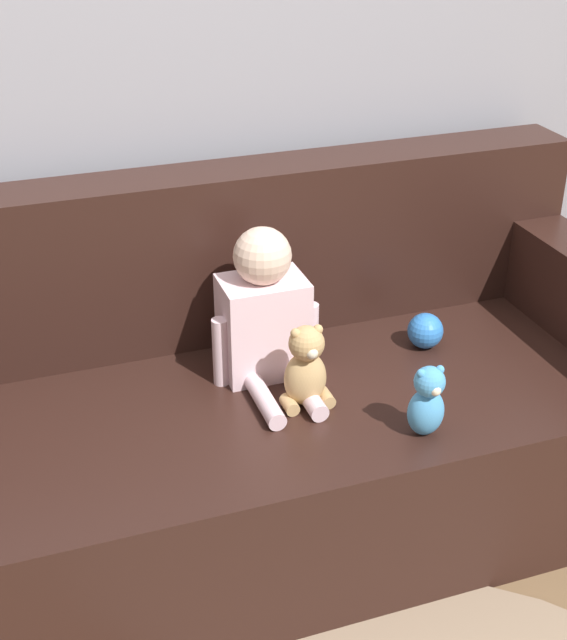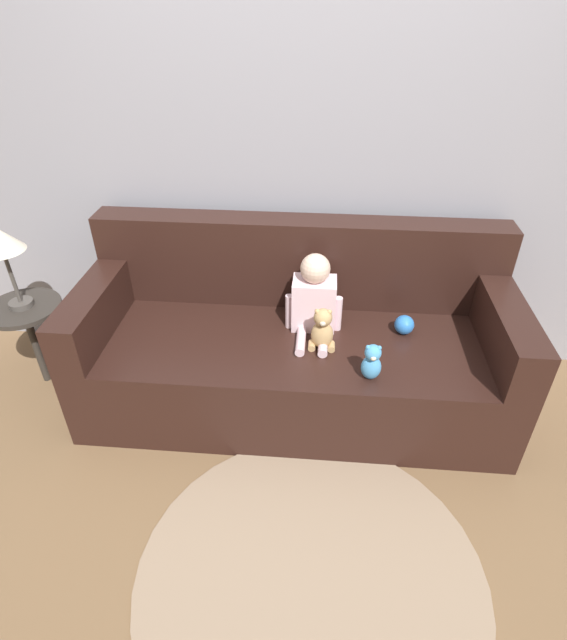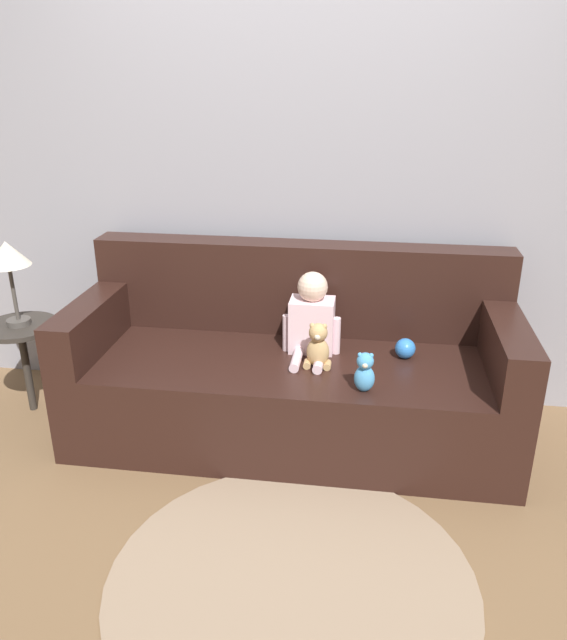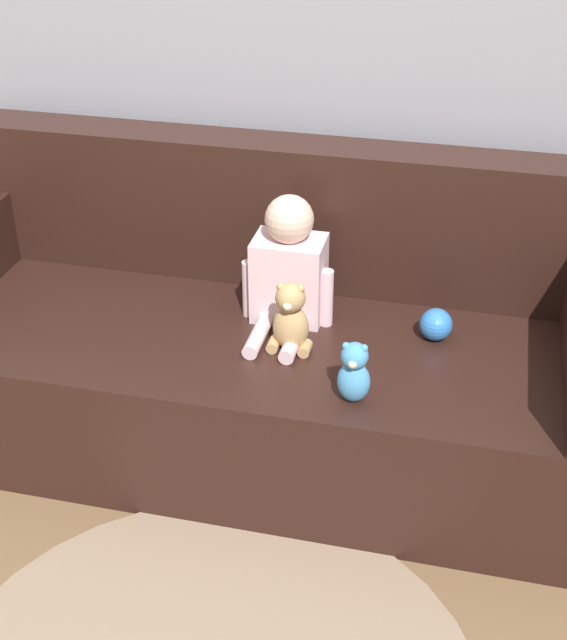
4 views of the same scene
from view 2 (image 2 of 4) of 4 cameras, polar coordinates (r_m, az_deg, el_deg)
The scene contains 9 objects.
ground_plane at distance 2.78m, azimuth 1.17°, elevation -8.96°, with size 12.00×12.00×0.00m, color brown.
wall_back at distance 2.61m, azimuth 2.36°, elevation 20.79°, with size 8.00×0.05×2.60m.
couch at distance 2.62m, azimuth 1.34°, elevation -2.97°, with size 2.14×0.85×0.91m.
person_baby at distance 2.47m, azimuth 3.51°, elevation 2.50°, with size 0.28×0.35×0.40m.
teddy_bear_brown at distance 2.36m, azimuth 4.46°, elevation -1.13°, with size 0.13×0.10×0.22m.
plush_toy_side at distance 2.22m, azimuth 10.05°, elevation -4.77°, with size 0.09×0.08×0.18m.
toy_ball at distance 2.56m, azimuth 13.63°, elevation -0.53°, with size 0.10×0.10×0.10m.
floor_rug at distance 2.17m, azimuth 3.11°, elevation -27.14°, with size 1.35×1.35×0.01m.
side_table at distance 2.86m, azimuth -28.69°, elevation 4.59°, with size 0.39×0.39×0.95m.
Camera 2 is at (0.12, -2.03, 1.91)m, focal length 28.00 mm.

